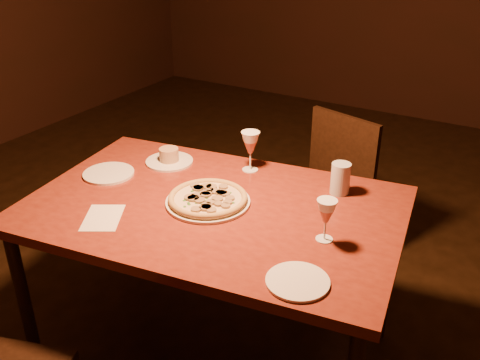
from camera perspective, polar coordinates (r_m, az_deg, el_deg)
The scene contains 11 objects.
floor at distance 2.63m, azimuth 0.08°, elevation -16.75°, with size 7.00×7.00×0.00m, color #321E10.
dining_table at distance 2.14m, azimuth -2.85°, elevation -4.27°, with size 1.57×1.13×0.78m.
chair_far at distance 2.88m, azimuth 9.15°, elevation -0.89°, with size 0.52×0.52×0.87m.
pizza_plate at distance 2.11m, azimuth -3.44°, elevation -2.02°, with size 0.33×0.33×0.04m.
ramekin_saucer at distance 2.47m, azimuth -7.57°, elevation 2.34°, with size 0.22×0.22×0.07m.
wine_glass_far at distance 2.34m, azimuth 1.11°, elevation 3.07°, with size 0.08×0.08×0.18m, color #BA5F4D, non-canonical shape.
wine_glass_right at distance 1.87m, azimuth 9.13°, elevation -4.25°, with size 0.07×0.07×0.16m, color #BA5F4D, non-canonical shape.
water_tumbler at distance 2.20m, azimuth 10.66°, elevation 0.16°, with size 0.08×0.08×0.13m, color #B0B9C0.
side_plate_left at distance 2.41m, azimuth -13.84°, elevation 0.68°, with size 0.22×0.22×0.01m, color silver.
side_plate_near at distance 1.69m, azimuth 6.16°, elevation -10.70°, with size 0.20×0.20×0.01m, color silver.
menu_card at distance 2.08m, azimuth -14.42°, elevation -3.91°, with size 0.13×0.20×0.00m, color silver.
Camera 1 is at (0.96, -1.65, 1.81)m, focal length 40.00 mm.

